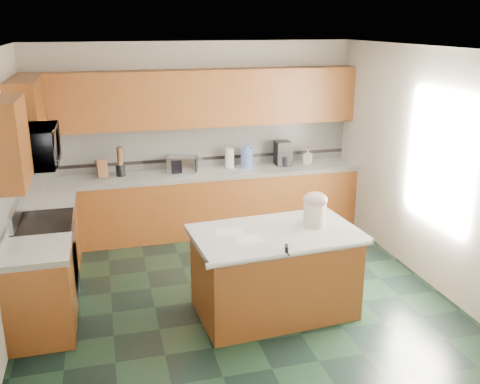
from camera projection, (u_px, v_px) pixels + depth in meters
name	position (u px, v px, depth m)	size (l,w,h in m)	color
floor	(235.00, 297.00, 6.00)	(4.60, 4.60, 0.00)	black
ceiling	(234.00, 49.00, 5.18)	(4.60, 4.60, 0.00)	white
wall_back	(196.00, 138.00, 7.73)	(4.60, 0.04, 2.70)	silver
wall_front	(322.00, 282.00, 3.45)	(4.60, 0.04, 2.70)	silver
wall_right	(430.00, 167.00, 6.15)	(0.04, 4.60, 2.70)	silver
back_base_cab	(201.00, 205.00, 7.71)	(4.60, 0.60, 0.86)	#48230B
back_countertop	(200.00, 174.00, 7.57)	(4.60, 0.64, 0.06)	white
back_upper_cab	(197.00, 98.00, 7.38)	(4.60, 0.33, 0.78)	#48230B
back_backsplash	(196.00, 146.00, 7.73)	(4.60, 0.02, 0.63)	silver
back_accent_band	(197.00, 159.00, 7.79)	(4.60, 0.01, 0.05)	black
left_base_cab_rear	(52.00, 236.00, 6.58)	(0.60, 0.82, 0.86)	#48230B
left_counter_rear	(48.00, 201.00, 6.44)	(0.64, 0.82, 0.06)	white
left_base_cab_front	(41.00, 295.00, 5.17)	(0.60, 0.72, 0.86)	#48230B
left_counter_front	(35.00, 251.00, 5.03)	(0.64, 0.72, 0.06)	white
left_backsplash	(10.00, 194.00, 5.58)	(0.02, 2.30, 0.63)	silver
left_accent_band	(13.00, 211.00, 5.64)	(0.01, 2.30, 0.05)	black
left_upper_cab_rear	(27.00, 113.00, 6.21)	(0.33, 1.09, 0.78)	#48230B
left_upper_cab_front	(5.00, 143.00, 4.67)	(0.33, 0.72, 0.78)	#48230B
range_body	(47.00, 262.00, 5.85)	(0.60, 0.76, 0.88)	#B7B7BC
range_oven_door	(75.00, 263.00, 5.93)	(0.02, 0.68, 0.55)	black
range_cooktop	(42.00, 223.00, 5.71)	(0.62, 0.78, 0.04)	black
range_handle	(74.00, 231.00, 5.82)	(0.02, 0.02, 0.66)	#B7B7BC
range_backguard	(15.00, 215.00, 5.61)	(0.06, 0.76, 0.18)	#B7B7BC
microwave	(33.00, 147.00, 5.45)	(0.73, 0.50, 0.41)	#B7B7BC
island_base	(275.00, 275.00, 5.58)	(1.58, 0.90, 0.86)	#48230B
island_top	(276.00, 234.00, 5.44)	(1.68, 1.00, 0.06)	white
island_bullnose	(293.00, 254.00, 4.97)	(0.06, 0.06, 1.68)	white
treat_jar	(315.00, 214.00, 5.55)	(0.23, 0.23, 0.25)	beige
treat_jar_lid	(315.00, 200.00, 5.50)	(0.25, 0.25, 0.16)	#CB9EA2
treat_jar_knob	(316.00, 195.00, 5.49)	(0.03, 0.03, 0.08)	tan
treat_jar_knob_end_l	(312.00, 195.00, 5.48)	(0.04, 0.04, 0.04)	tan
treat_jar_knob_end_r	(319.00, 194.00, 5.50)	(0.04, 0.04, 0.04)	tan
soap_bottle_island	(311.00, 208.00, 5.61)	(0.12, 0.12, 0.32)	teal
paper_sheet_a	(250.00, 239.00, 5.23)	(0.28, 0.21, 0.00)	white
paper_sheet_b	(229.00, 232.00, 5.39)	(0.27, 0.20, 0.00)	white
clamp_body	(286.00, 250.00, 4.97)	(0.03, 0.09, 0.08)	black
clamp_handle	(288.00, 254.00, 4.92)	(0.01, 0.01, 0.06)	black
knife_block	(102.00, 169.00, 7.25)	(0.14, 0.11, 0.25)	#472814
utensil_crock	(121.00, 170.00, 7.35)	(0.13, 0.13, 0.16)	black
utensil_bundle	(120.00, 156.00, 7.29)	(0.08, 0.08, 0.24)	#472814
toaster_oven	(182.00, 164.00, 7.52)	(0.39, 0.27, 0.23)	#B7B7BC
toaster_oven_door	(184.00, 167.00, 7.40)	(0.35, 0.01, 0.19)	black
paper_towel	(230.00, 158.00, 7.72)	(0.13, 0.13, 0.29)	white
paper_towel_base	(230.00, 168.00, 7.76)	(0.19, 0.19, 0.01)	#B7B7BC
water_jug	(247.00, 158.00, 7.74)	(0.18, 0.18, 0.30)	#5E81C5
water_jug_neck	(247.00, 146.00, 7.69)	(0.08, 0.08, 0.04)	#5E81C5
coffee_maker	(282.00, 153.00, 7.89)	(0.21, 0.23, 0.36)	black
coffee_carafe	(283.00, 161.00, 7.87)	(0.15, 0.15, 0.15)	black
soap_bottle_back	(308.00, 156.00, 7.97)	(0.10, 0.11, 0.23)	white
soap_back_cap	(308.00, 148.00, 7.93)	(0.02, 0.02, 0.03)	red
window_light_proxy	(439.00, 159.00, 5.91)	(0.02, 1.40, 1.10)	white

